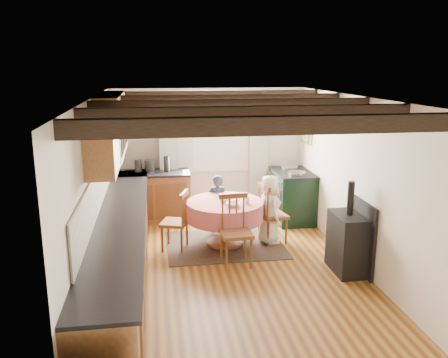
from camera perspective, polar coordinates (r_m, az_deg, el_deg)
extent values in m
cube|color=#996624|center=(6.60, 1.07, -11.41)|extent=(3.60, 5.50, 0.00)
cube|color=white|center=(5.98, 1.18, 9.86)|extent=(3.60, 5.50, 0.00)
cube|color=silver|center=(8.84, -1.92, 3.31)|extent=(3.60, 0.00, 2.40)
cube|color=silver|center=(3.67, 8.64, -12.47)|extent=(3.60, 0.00, 2.40)
cube|color=silver|center=(6.15, -15.66, -1.92)|extent=(0.00, 5.50, 2.40)
cube|color=silver|center=(6.72, 16.43, -0.64)|extent=(0.00, 5.50, 2.40)
cube|color=black|center=(4.04, 6.06, 6.57)|extent=(3.60, 0.16, 0.16)
cube|color=black|center=(5.01, 3.15, 8.03)|extent=(3.60, 0.16, 0.16)
cube|color=black|center=(5.99, 1.17, 9.00)|extent=(3.60, 0.16, 0.16)
cube|color=black|center=(6.97, -0.25, 9.69)|extent=(3.60, 0.16, 0.16)
cube|color=black|center=(7.96, -1.33, 10.20)|extent=(3.60, 0.16, 0.16)
cube|color=beige|center=(6.43, -15.18, -1.20)|extent=(0.02, 4.50, 0.55)
cube|color=beige|center=(8.76, -8.42, 3.07)|extent=(1.40, 0.02, 0.55)
cube|color=#956139|center=(6.36, -12.50, -8.44)|extent=(0.60, 5.30, 0.88)
cube|color=#956139|center=(8.66, -8.56, -2.23)|extent=(1.30, 0.60, 0.88)
cube|color=black|center=(6.20, -12.53, -4.50)|extent=(0.64, 5.30, 0.04)
cube|color=black|center=(8.53, -8.67, 0.71)|extent=(1.30, 0.64, 0.04)
cube|color=#956139|center=(7.16, -13.60, 6.52)|extent=(0.34, 1.80, 0.90)
cube|color=#956139|center=(5.69, -14.75, 4.12)|extent=(0.34, 0.90, 0.70)
cube|color=white|center=(8.77, -1.28, 5.88)|extent=(1.34, 0.03, 1.54)
cube|color=white|center=(8.78, -1.28, 5.89)|extent=(1.20, 0.01, 1.40)
cube|color=#B4BEA6|center=(8.71, -6.75, 2.39)|extent=(0.35, 0.10, 2.10)
cube|color=#B4BEA6|center=(8.92, 4.24, 2.73)|extent=(0.35, 0.10, 2.10)
cylinder|color=black|center=(8.63, -1.22, 9.75)|extent=(2.00, 0.03, 0.03)
cube|color=gold|center=(8.72, 10.12, 6.28)|extent=(0.04, 0.50, 0.60)
cylinder|color=silver|center=(8.92, 4.84, 6.61)|extent=(0.30, 0.02, 0.30)
cube|color=black|center=(7.53, 0.11, -8.07)|extent=(1.85, 1.44, 0.01)
imported|color=#2C3A4D|center=(7.92, -0.85, -3.09)|extent=(0.38, 0.25, 1.02)
imported|color=#E7E7C5|center=(7.49, 5.59, -3.75)|extent=(0.43, 0.59, 1.12)
imported|color=silver|center=(7.05, 1.15, -3.12)|extent=(0.25, 0.25, 0.05)
imported|color=silver|center=(7.28, 0.11, -2.57)|extent=(0.22, 0.22, 0.06)
imported|color=silver|center=(7.19, 2.85, -2.66)|extent=(0.14, 0.14, 0.09)
cylinder|color=#262628|center=(8.59, -10.50, 1.64)|extent=(0.13, 0.13, 0.23)
cylinder|color=#262628|center=(8.62, -9.12, 1.66)|extent=(0.18, 0.18, 0.20)
cylinder|color=#262628|center=(8.49, -7.05, 1.85)|extent=(0.10, 0.10, 0.29)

